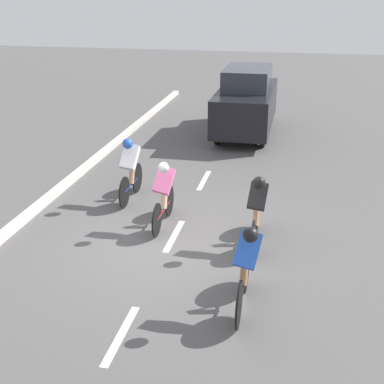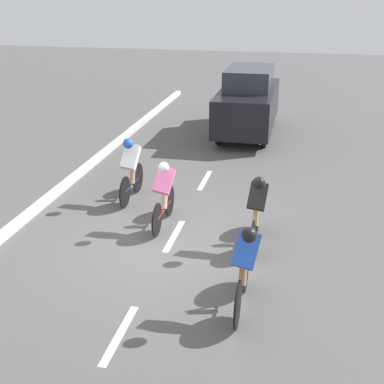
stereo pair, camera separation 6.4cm
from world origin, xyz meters
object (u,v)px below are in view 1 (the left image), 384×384
object	(u,v)px
cyclist_black	(257,207)
cyclist_white	(130,167)
support_car	(246,101)
cyclist_pink	(164,192)
cyclist_blue	(246,265)

from	to	relation	value
cyclist_black	cyclist_white	world-z (taller)	cyclist_white
cyclist_black	support_car	world-z (taller)	support_car
cyclist_pink	support_car	xyz separation A→B (m)	(-0.80, -7.42, 0.30)
cyclist_pink	cyclist_white	size ratio (longest dim) A/B	1.01
cyclist_white	cyclist_pink	bearing A→B (deg)	132.00
cyclist_black	cyclist_blue	bearing A→B (deg)	91.02
cyclist_white	support_car	bearing A→B (deg)	-106.75
cyclist_black	support_car	distance (m)	7.94
cyclist_blue	cyclist_pink	size ratio (longest dim) A/B	1.02
cyclist_white	cyclist_blue	bearing A→B (deg)	128.07
cyclist_white	cyclist_black	bearing A→B (deg)	151.08
cyclist_black	support_car	size ratio (longest dim) A/B	0.38
cyclist_pink	cyclist_white	world-z (taller)	cyclist_white
cyclist_blue	cyclist_pink	world-z (taller)	cyclist_blue
support_car	cyclist_blue	bearing A→B (deg)	96.32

